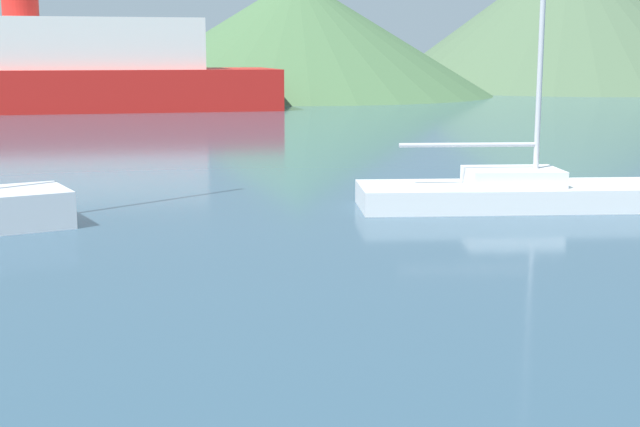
{
  "coord_description": "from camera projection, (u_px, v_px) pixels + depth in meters",
  "views": [
    {
      "loc": [
        -0.06,
        1.75,
        3.42
      ],
      "look_at": [
        0.9,
        14.0,
        1.2
      ],
      "focal_mm": 50.0,
      "sensor_mm": 36.0,
      "label": 1
    }
  ],
  "objects": [
    {
      "name": "hill_far_east",
      "position": [
        569.0,
        18.0,
        86.87
      ],
      "size": [
        37.19,
        37.19,
        13.68
      ],
      "color": "#4C6647",
      "rests_on": "ground_plane"
    },
    {
      "name": "sailboat_inner",
      "position": [
        513.0,
        189.0,
        19.94
      ],
      "size": [
        6.9,
        2.18,
        11.03
      ],
      "rotation": [
        0.0,
        0.0,
        -0.02
      ],
      "color": "white",
      "rests_on": "ground_plane"
    },
    {
      "name": "ferry_distant",
      "position": [
        24.0,
        70.0,
        53.39
      ],
      "size": [
        31.11,
        12.9,
        7.06
      ],
      "rotation": [
        0.0,
        0.0,
        0.15
      ],
      "color": "red",
      "rests_on": "ground_plane"
    },
    {
      "name": "hill_east",
      "position": [
        298.0,
        36.0,
        72.84
      ],
      "size": [
        31.91,
        31.91,
        9.57
      ],
      "color": "#476B42",
      "rests_on": "ground_plane"
    }
  ]
}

